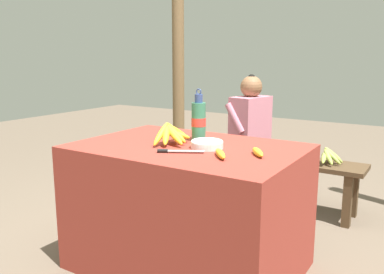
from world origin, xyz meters
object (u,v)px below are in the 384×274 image
Objects in this scene: loose_banana_side at (258,152)px; wooden_bench at (276,166)px; water_bottle at (199,121)px; loose_banana_front at (220,154)px; banana_bunch_ripe at (171,133)px; support_post_near at (178,68)px; knife at (174,151)px; banana_bunch_green at (329,156)px; seated_vendor at (246,130)px; serving_bowl at (207,144)px.

wooden_bench is (-0.35, 1.23, -0.40)m from loose_banana_side.
water_bottle is 1.93× the size of loose_banana_front.
support_post_near reaches higher than banana_bunch_ripe.
loose_banana_front is 0.71× the size of knife.
loose_banana_side is 0.07× the size of support_post_near.
loose_banana_front is 0.12× the size of wooden_bench.
water_bottle is 0.14× the size of support_post_near.
support_post_near is at bearing 129.29° from loose_banana_front.
support_post_near is at bearing 165.47° from banana_bunch_green.
knife is 0.16× the size of wooden_bench.
support_post_near reaches higher than water_bottle.
knife is 0.21× the size of seated_vendor.
banana_bunch_ripe reaches higher than knife.
wooden_bench is 1.54m from support_post_near.
seated_vendor reaches higher than loose_banana_front.
serving_bowl is at bearing -51.61° from support_post_near.
loose_banana_side is 1.34m from wooden_bench.
loose_banana_front is at bearing -50.71° from support_post_near.
wooden_bench is at bearing 98.48° from loose_banana_front.
loose_banana_front is 0.07× the size of support_post_near.
support_post_near reaches higher than loose_banana_front.
banana_bunch_green is (0.37, 1.21, -0.27)m from serving_bowl.
banana_bunch_green reaches higher than wooden_bench.
knife is at bearing -56.48° from support_post_near.
loose_banana_side is (0.14, 0.13, 0.00)m from loose_banana_front.
banana_bunch_ripe reaches higher than serving_bowl.
wooden_bench is 1.27× the size of seated_vendor.
banana_bunch_ripe is 1.99× the size of loose_banana_side.
banana_bunch_green is at bearing 86.79° from loose_banana_side.
banana_bunch_green is at bearing 81.04° from loose_banana_front.
wooden_bench is at bearing -18.90° from support_post_near.
banana_bunch_ripe is at bearing -179.08° from loose_banana_side.
seated_vendor is (-0.32, 1.19, -0.13)m from serving_bowl.
loose_banana_side is at bearing 0.92° from banana_bunch_ripe.
loose_banana_side is at bearing -5.58° from knife.
wooden_bench is (0.18, 1.23, -0.45)m from banana_bunch_ripe.
serving_bowl is 1.24m from seated_vendor.
wooden_bench is 0.39m from seated_vendor.
banana_bunch_ripe is at bearing 162.33° from loose_banana_front.
banana_bunch_ripe reaches higher than banana_bunch_green.
banana_bunch_ripe reaches higher than loose_banana_front.
serving_bowl is 1.12× the size of loose_banana_front.
loose_banana_front is 2.34m from support_post_near.
loose_banana_side is at bearing 42.12° from loose_banana_front.
support_post_near reaches higher than loose_banana_side.
knife is at bearing -51.01° from banana_bunch_ripe.
loose_banana_front is 0.25m from knife.
water_bottle is 1.92m from support_post_near.
knife is at bearing -91.92° from wooden_bench.
banana_bunch_green is at bearing -0.37° from wooden_bench.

